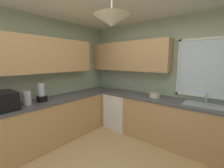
{
  "coord_description": "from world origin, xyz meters",
  "views": [
    {
      "loc": [
        1.2,
        -1.48,
        1.69
      ],
      "look_at": [
        -0.62,
        0.77,
        1.23
      ],
      "focal_mm": 23.52,
      "sensor_mm": 36.0,
      "label": 1
    }
  ],
  "objects_px": {
    "microwave": "(2,101)",
    "dishwasher": "(120,110)",
    "bowl": "(155,95)",
    "sink_assembly": "(204,105)",
    "kettle": "(27,98)",
    "blender_appliance": "(42,93)"
  },
  "relations": [
    {
      "from": "dishwasher",
      "to": "kettle",
      "type": "height_order",
      "value": "kettle"
    },
    {
      "from": "bowl",
      "to": "blender_appliance",
      "type": "height_order",
      "value": "blender_appliance"
    },
    {
      "from": "sink_assembly",
      "to": "bowl",
      "type": "xyz_separation_m",
      "value": [
        -0.91,
        -0.01,
        0.03
      ]
    },
    {
      "from": "microwave",
      "to": "dishwasher",
      "type": "bearing_deg",
      "value": 73.85
    },
    {
      "from": "kettle",
      "to": "sink_assembly",
      "type": "height_order",
      "value": "kettle"
    },
    {
      "from": "dishwasher",
      "to": "blender_appliance",
      "type": "xyz_separation_m",
      "value": [
        -0.66,
        -1.65,
        0.64
      ]
    },
    {
      "from": "kettle",
      "to": "sink_assembly",
      "type": "relative_size",
      "value": 0.38
    },
    {
      "from": "microwave",
      "to": "kettle",
      "type": "height_order",
      "value": "microwave"
    },
    {
      "from": "dishwasher",
      "to": "kettle",
      "type": "distance_m",
      "value": 2.12
    },
    {
      "from": "blender_appliance",
      "to": "microwave",
      "type": "bearing_deg",
      "value": -90.0
    },
    {
      "from": "bowl",
      "to": "blender_appliance",
      "type": "distance_m",
      "value": 2.3
    },
    {
      "from": "microwave",
      "to": "blender_appliance",
      "type": "bearing_deg",
      "value": 90.0
    },
    {
      "from": "dishwasher",
      "to": "blender_appliance",
      "type": "bearing_deg",
      "value": -111.81
    },
    {
      "from": "microwave",
      "to": "kettle",
      "type": "bearing_deg",
      "value": 86.76
    },
    {
      "from": "dishwasher",
      "to": "bowl",
      "type": "relative_size",
      "value": 3.78
    },
    {
      "from": "microwave",
      "to": "bowl",
      "type": "xyz_separation_m",
      "value": [
        1.57,
        2.31,
        -0.1
      ]
    },
    {
      "from": "microwave",
      "to": "blender_appliance",
      "type": "distance_m",
      "value": 0.63
    },
    {
      "from": "dishwasher",
      "to": "sink_assembly",
      "type": "relative_size",
      "value": 1.32
    },
    {
      "from": "dishwasher",
      "to": "sink_assembly",
      "type": "distance_m",
      "value": 1.89
    },
    {
      "from": "microwave",
      "to": "sink_assembly",
      "type": "bearing_deg",
      "value": 42.98
    },
    {
      "from": "dishwasher",
      "to": "kettle",
      "type": "bearing_deg",
      "value": -108.38
    },
    {
      "from": "microwave",
      "to": "sink_assembly",
      "type": "distance_m",
      "value": 3.4
    }
  ]
}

